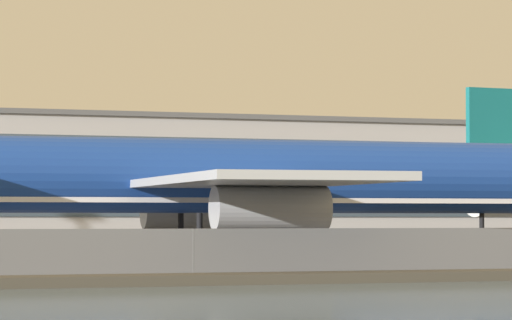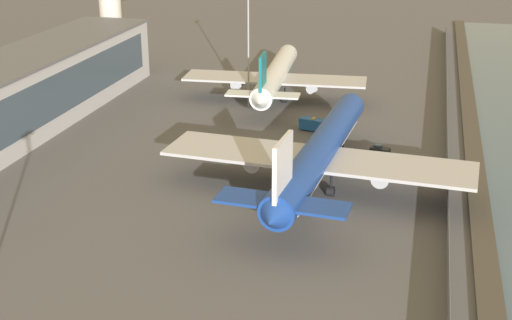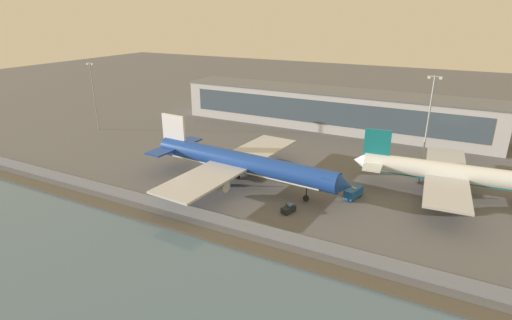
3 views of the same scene
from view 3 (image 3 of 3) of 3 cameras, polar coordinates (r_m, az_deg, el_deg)
ground_plane at (r=98.60m, az=-7.56°, el=-3.12°), size 500.00×500.00×0.00m
shoreline_seawall at (r=84.34m, az=-15.59°, el=-7.81°), size 320.00×3.00×0.50m
perimeter_fence at (r=86.77m, az=-13.66°, el=-6.02°), size 280.00×0.10×2.58m
cargo_jet_blue at (r=94.58m, az=-2.44°, el=-0.35°), size 53.76×46.63×14.64m
passenger_jet_white_teal at (r=99.13m, az=26.36°, el=-1.79°), size 45.45×38.93×13.61m
baggage_tug at (r=83.38m, az=4.67°, el=-6.97°), size 2.45×3.53×1.80m
ops_van at (r=91.87m, az=13.79°, el=-4.51°), size 3.41×5.57×2.48m
terminal_building at (r=144.70m, az=10.55°, el=7.16°), size 109.80×16.30×13.56m
apron_light_mast_apron_west at (r=100.59m, az=23.28°, el=4.46°), size 3.20×0.40×25.90m
apron_light_mast_apron_east at (r=149.53m, az=-22.15°, el=8.84°), size 3.20×0.40×23.21m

